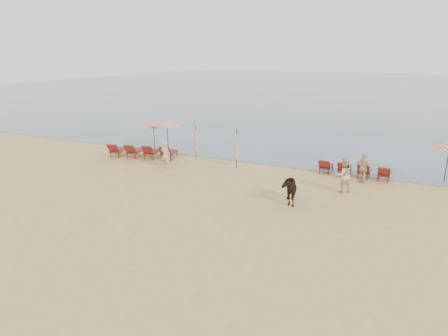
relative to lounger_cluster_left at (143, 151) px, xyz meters
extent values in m
plane|color=tan|center=(7.45, -8.17, -0.48)|extent=(120.00, 120.00, 0.00)
cube|color=#51606B|center=(7.45, 71.83, -0.48)|extent=(160.00, 140.00, 0.06)
cube|color=maroon|center=(-1.82, -0.18, -0.09)|extent=(1.05, 1.66, 0.09)
cube|color=maroon|center=(-1.62, -0.98, 0.21)|extent=(0.81, 0.66, 0.67)
cube|color=maroon|center=(-0.65, 0.10, -0.09)|extent=(1.05, 1.66, 0.09)
cube|color=maroon|center=(-0.45, -0.70, 0.21)|extent=(0.81, 0.66, 0.67)
cube|color=maroon|center=(0.53, 0.38, -0.09)|extent=(1.05, 1.66, 0.09)
cube|color=maroon|center=(0.72, -0.41, 0.21)|extent=(0.81, 0.66, 0.67)
cube|color=maroon|center=(1.70, 0.67, -0.09)|extent=(1.05, 1.66, 0.09)
cube|color=maroon|center=(1.89, -0.13, 0.21)|extent=(0.81, 0.66, 0.67)
cube|color=maroon|center=(11.70, 2.05, -0.14)|extent=(0.66, 1.36, 0.08)
cube|color=maroon|center=(11.68, 1.33, 0.13)|extent=(0.63, 0.46, 0.59)
cube|color=maroon|center=(12.75, 2.02, -0.14)|extent=(0.66, 1.36, 0.08)
cube|color=maroon|center=(12.73, 1.30, 0.13)|extent=(0.63, 0.46, 0.59)
cube|color=maroon|center=(13.81, 1.99, -0.14)|extent=(0.66, 1.36, 0.08)
cube|color=maroon|center=(13.78, 1.27, 0.13)|extent=(0.63, 0.46, 0.59)
cube|color=maroon|center=(14.86, 1.96, -0.14)|extent=(0.66, 1.36, 0.08)
cube|color=maroon|center=(14.84, 1.24, 0.13)|extent=(0.63, 0.46, 0.59)
cylinder|color=black|center=(0.53, 2.27, 0.60)|extent=(0.05, 0.05, 2.14)
cone|color=red|center=(0.53, 2.27, 1.62)|extent=(2.05, 2.05, 0.44)
sphere|color=black|center=(0.53, 2.27, 1.81)|extent=(0.08, 0.08, 0.08)
cylinder|color=black|center=(-0.74, 2.41, 0.51)|extent=(0.05, 0.05, 1.98)
cone|color=red|center=(-0.74, 2.41, 1.45)|extent=(1.75, 1.78, 0.59)
sphere|color=black|center=(-0.74, 2.41, 1.64)|extent=(0.07, 0.07, 0.07)
cylinder|color=black|center=(17.83, 2.69, 0.58)|extent=(0.05, 0.05, 2.12)
cylinder|color=black|center=(3.35, 1.28, 0.64)|extent=(0.05, 0.05, 2.24)
cone|color=red|center=(3.35, 1.28, 0.91)|extent=(0.27, 0.27, 1.68)
cylinder|color=black|center=(6.58, 0.50, 0.72)|extent=(0.05, 0.05, 2.40)
cone|color=red|center=(6.58, 0.50, 1.01)|extent=(0.29, 0.29, 1.80)
imported|color=black|center=(10.94, -3.67, 0.24)|extent=(1.35, 1.86, 1.43)
imported|color=tan|center=(2.70, -1.32, 0.35)|extent=(0.61, 0.40, 1.65)
imported|color=#E1B08C|center=(13.04, -1.12, 0.41)|extent=(1.09, 1.03, 1.77)
imported|color=tan|center=(13.84, 0.80, 0.33)|extent=(1.02, 0.73, 1.60)
camera|label=1|loc=(15.09, -19.64, 6.11)|focal=30.00mm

